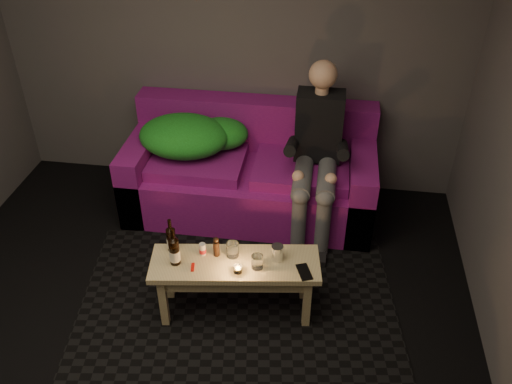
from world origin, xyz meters
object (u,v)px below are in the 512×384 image
coffee_table (235,271)px  steel_cup (277,253)px  beer_bottle_a (171,239)px  sofa (251,174)px  beer_bottle_b (174,251)px  person (317,150)px

coffee_table → steel_cup: 0.31m
coffee_table → beer_bottle_a: beer_bottle_a is taller
sofa → steel_cup: size_ratio=18.79×
coffee_table → beer_bottle_b: beer_bottle_b is taller
coffee_table → beer_bottle_b: 0.44m
sofa → beer_bottle_b: size_ratio=7.30×
beer_bottle_b → steel_cup: size_ratio=2.57×
sofa → beer_bottle_a: size_ratio=8.13×
beer_bottle_a → sofa: bearing=73.6°
beer_bottle_a → steel_cup: size_ratio=2.31×
person → coffee_table: person is taller
person → beer_bottle_b: bearing=-126.4°
person → steel_cup: size_ratio=12.54×
sofa → steel_cup: (0.36, -1.20, 0.19)m
person → coffee_table: 1.24m
coffee_table → person: bearing=66.9°
coffee_table → steel_cup: (0.27, 0.07, 0.14)m
coffee_table → beer_bottle_b: (-0.39, -0.07, 0.19)m
sofa → beer_bottle_a: bearing=-106.4°
person → steel_cup: (-0.19, -1.03, -0.20)m
person → beer_bottle_a: (-0.91, -1.04, -0.16)m
coffee_table → beer_bottle_b: bearing=-170.4°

